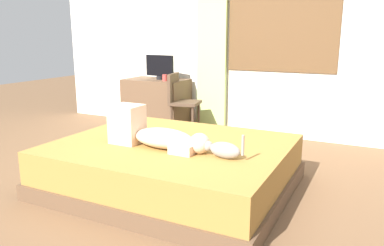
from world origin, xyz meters
TOP-DOWN VIEW (x-y plane):
  - ground_plane at (0.00, 0.00)m, footprint 16.00×16.00m
  - back_wall_with_window at (0.01, 2.43)m, footprint 6.40×0.14m
  - bed at (0.02, 0.16)m, footprint 2.06×1.69m
  - person_lying at (-0.06, -0.01)m, footprint 0.94×0.28m
  - cat at (0.59, -0.04)m, footprint 0.36×0.14m
  - desk at (-1.30, 2.03)m, footprint 0.90×0.56m
  - tv_monitor at (-1.24, 2.03)m, footprint 0.48×0.10m
  - cup at (-1.08, 1.90)m, footprint 0.07×0.07m
  - chair_by_desk at (-0.81, 1.85)m, footprint 0.44×0.44m
  - curtain_left at (-0.54, 2.31)m, footprint 0.44×0.06m

SIDE VIEW (x-z plane):
  - ground_plane at x=0.00m, z-range 0.00..0.00m
  - bed at x=0.02m, z-range 0.00..0.42m
  - desk at x=-1.30m, z-range 0.00..0.74m
  - cat at x=0.59m, z-range 0.39..0.60m
  - chair_by_desk at x=-0.81m, z-range 0.08..0.94m
  - person_lying at x=-0.06m, z-range 0.37..0.71m
  - cup at x=-1.08m, z-range 0.74..0.83m
  - tv_monitor at x=-1.24m, z-range 0.75..1.10m
  - curtain_left at x=-0.54m, z-range 0.00..2.37m
  - back_wall_with_window at x=0.01m, z-range 0.00..2.90m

